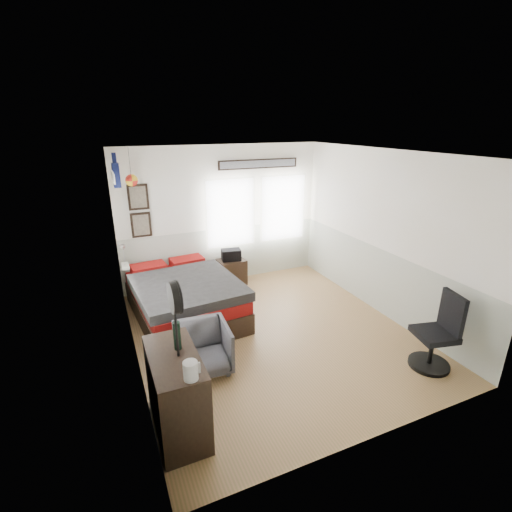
# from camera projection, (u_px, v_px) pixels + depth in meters

# --- Properties ---
(ground_plane) EXTENTS (4.00, 4.50, 0.01)m
(ground_plane) POSITION_uv_depth(u_px,v_px,m) (272.00, 333.00, 5.76)
(ground_plane) COLOR olive
(room_shell) EXTENTS (4.02, 4.52, 2.71)m
(room_shell) POSITION_uv_depth(u_px,v_px,m) (263.00, 230.00, 5.34)
(room_shell) COLOR #EFE8CE
(room_shell) RESTS_ON ground_plane
(wall_decor) EXTENTS (3.55, 1.32, 1.44)m
(wall_decor) POSITION_uv_depth(u_px,v_px,m) (166.00, 183.00, 6.31)
(wall_decor) COLOR black
(wall_decor) RESTS_ON room_shell
(bed) EXTENTS (1.70, 2.28, 0.69)m
(bed) POSITION_uv_depth(u_px,v_px,m) (184.00, 298.00, 6.14)
(bed) COLOR black
(bed) RESTS_ON ground_plane
(dresser) EXTENTS (0.48, 1.00, 0.90)m
(dresser) POSITION_uv_depth(u_px,v_px,m) (177.00, 393.00, 3.83)
(dresser) COLOR black
(dresser) RESTS_ON ground_plane
(armchair) EXTENTS (0.73, 0.75, 0.63)m
(armchair) POSITION_uv_depth(u_px,v_px,m) (203.00, 348.00, 4.81)
(armchair) COLOR #4F4F57
(armchair) RESTS_ON ground_plane
(nightstand) EXTENTS (0.55, 0.46, 0.52)m
(nightstand) POSITION_uv_depth(u_px,v_px,m) (232.00, 272.00, 7.40)
(nightstand) COLOR black
(nightstand) RESTS_ON ground_plane
(task_chair) EXTENTS (0.56, 0.56, 1.05)m
(task_chair) POSITION_uv_depth(u_px,v_px,m) (438.00, 338.00, 4.84)
(task_chair) COLOR black
(task_chair) RESTS_ON ground_plane
(kettle) EXTENTS (0.16, 0.13, 0.18)m
(kettle) POSITION_uv_depth(u_px,v_px,m) (191.00, 371.00, 3.31)
(kettle) COLOR silver
(kettle) RESTS_ON dresser
(bottle) EXTENTS (0.08, 0.08, 0.31)m
(bottle) POSITION_uv_depth(u_px,v_px,m) (177.00, 336.00, 3.74)
(bottle) COLOR black
(bottle) RESTS_ON dresser
(stand_fan) EXTENTS (0.09, 0.33, 0.81)m
(stand_fan) POSITION_uv_depth(u_px,v_px,m) (175.00, 299.00, 3.46)
(stand_fan) COLOR black
(stand_fan) RESTS_ON dresser
(black_bag) EXTENTS (0.40, 0.30, 0.22)m
(black_bag) POSITION_uv_depth(u_px,v_px,m) (231.00, 255.00, 7.28)
(black_bag) COLOR black
(black_bag) RESTS_ON nightstand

